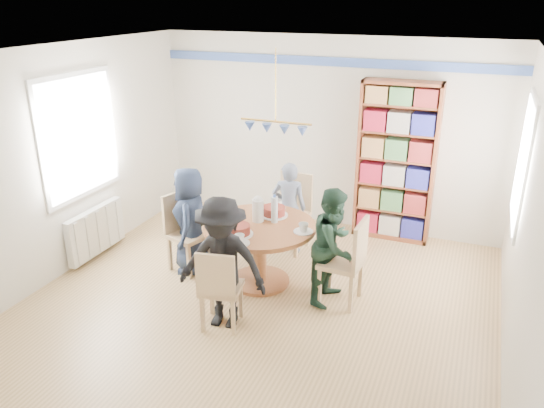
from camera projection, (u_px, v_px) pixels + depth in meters
The scene contains 14 objects.
ground at pixel (258, 304), 5.88m from camera, with size 5.00×5.00×0.00m, color tan.
room_shell at pixel (266, 139), 6.10m from camera, with size 5.00×5.00×5.00m.
radiator at pixel (96, 231), 6.85m from camera, with size 0.12×1.00×0.60m.
dining_table at pixel (260, 240), 6.12m from camera, with size 1.30×1.30×0.75m.
chair_left at pixel (184, 228), 6.49m from camera, with size 0.54×0.54×0.98m.
chair_right at pixel (349, 258), 5.72m from camera, with size 0.47×0.47×1.00m.
chair_far at pixel (292, 208), 7.01m from camera, with size 0.49×0.49×1.02m.
chair_near at pixel (219, 286), 5.28m from camera, with size 0.46×0.46×0.89m.
person_left at pixel (190, 220), 6.39m from camera, with size 0.65×0.42×1.32m, color #192238.
person_right at pixel (334, 246), 5.75m from camera, with size 0.64×0.50×1.32m, color #172E21.
person_far at pixel (289, 208), 6.88m from camera, with size 0.45×0.29×1.23m, color gray.
person_near at pixel (222, 264), 5.27m from camera, with size 0.91×0.52×1.41m, color black.
bookshelf at pixel (396, 164), 7.14m from camera, with size 1.04×0.31×2.18m.
tableware at pixel (258, 217), 6.06m from camera, with size 1.28×1.28×0.34m.
Camera 1 is at (2.03, -4.62, 3.21)m, focal length 35.00 mm.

